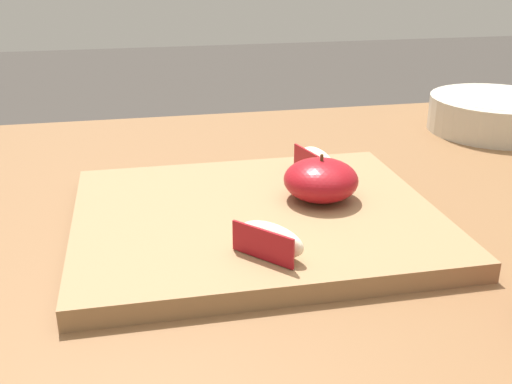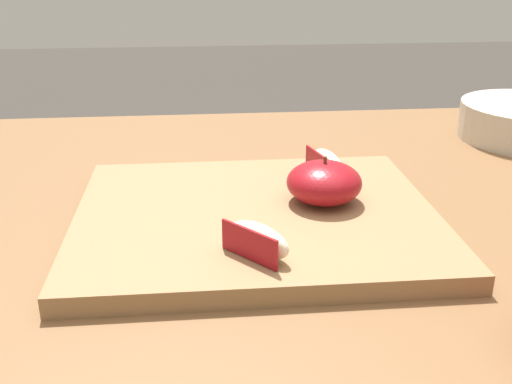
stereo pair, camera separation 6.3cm
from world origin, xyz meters
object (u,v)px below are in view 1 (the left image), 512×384
at_px(cutting_board, 256,218).
at_px(apple_half_skin_up, 322,181).
at_px(apple_wedge_back, 270,240).
at_px(ceramic_fruit_bowl, 496,113).
at_px(apple_wedge_near_knife, 316,161).

relative_size(cutting_board, apple_half_skin_up, 4.64).
height_order(apple_half_skin_up, apple_wedge_back, apple_half_skin_up).
distance_m(apple_half_skin_up, ceramic_fruit_bowl, 0.45).
relative_size(apple_half_skin_up, ceramic_fruit_bowl, 0.39).
bearing_deg(cutting_board, apple_half_skin_up, 9.00).
bearing_deg(apple_wedge_back, apple_half_skin_up, 53.55).
height_order(apple_wedge_back, apple_wedge_near_knife, same).
bearing_deg(apple_wedge_back, apple_wedge_near_knife, 62.24).
xyz_separation_m(cutting_board, apple_half_skin_up, (0.07, 0.01, 0.03)).
height_order(apple_wedge_near_knife, ceramic_fruit_bowl, ceramic_fruit_bowl).
relative_size(cutting_board, apple_wedge_back, 5.66).
bearing_deg(ceramic_fruit_bowl, apple_wedge_near_knife, -152.98).
xyz_separation_m(apple_wedge_back, apple_wedge_near_knife, (0.10, 0.19, 0.00)).
distance_m(apple_wedge_near_knife, ceramic_fruit_bowl, 0.40).
relative_size(apple_wedge_back, ceramic_fruit_bowl, 0.32).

